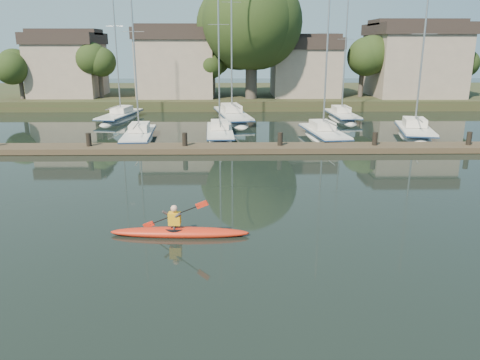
{
  "coord_description": "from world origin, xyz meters",
  "views": [
    {
      "loc": [
        -0.02,
        -14.91,
        6.51
      ],
      "look_at": [
        0.29,
        3.36,
        1.2
      ],
      "focal_mm": 35.0,
      "sensor_mm": 36.0,
      "label": 1
    }
  ],
  "objects_px": {
    "sailboat_5": "(120,121)",
    "sailboat_7": "(342,121)",
    "sailboat_1": "(139,142)",
    "sailboat_2": "(220,139)",
    "kayak": "(179,230)",
    "sailboat_4": "(414,139)",
    "sailboat_3": "(323,141)",
    "sailboat_6": "(232,122)",
    "dock": "(233,148)"
  },
  "relations": [
    {
      "from": "kayak",
      "to": "sailboat_2",
      "type": "bearing_deg",
      "value": 89.0
    },
    {
      "from": "sailboat_6",
      "to": "sailboat_1",
      "type": "bearing_deg",
      "value": -135.75
    },
    {
      "from": "dock",
      "to": "sailboat_1",
      "type": "relative_size",
      "value": 2.68
    },
    {
      "from": "sailboat_1",
      "to": "sailboat_7",
      "type": "distance_m",
      "value": 18.93
    },
    {
      "from": "kayak",
      "to": "sailboat_3",
      "type": "height_order",
      "value": "sailboat_3"
    },
    {
      "from": "sailboat_2",
      "to": "sailboat_4",
      "type": "bearing_deg",
      "value": -2.45
    },
    {
      "from": "sailboat_5",
      "to": "sailboat_2",
      "type": "bearing_deg",
      "value": -32.64
    },
    {
      "from": "sailboat_2",
      "to": "sailboat_4",
      "type": "height_order",
      "value": "sailboat_2"
    },
    {
      "from": "kayak",
      "to": "sailboat_1",
      "type": "bearing_deg",
      "value": 107.27
    },
    {
      "from": "sailboat_1",
      "to": "dock",
      "type": "bearing_deg",
      "value": -33.91
    },
    {
      "from": "kayak",
      "to": "sailboat_3",
      "type": "bearing_deg",
      "value": 66.46
    },
    {
      "from": "dock",
      "to": "sailboat_3",
      "type": "bearing_deg",
      "value": 32.35
    },
    {
      "from": "sailboat_2",
      "to": "sailboat_1",
      "type": "bearing_deg",
      "value": -172.49
    },
    {
      "from": "sailboat_6",
      "to": "sailboat_3",
      "type": "bearing_deg",
      "value": -63.24
    },
    {
      "from": "sailboat_1",
      "to": "sailboat_3",
      "type": "bearing_deg",
      "value": -2.44
    },
    {
      "from": "sailboat_4",
      "to": "sailboat_7",
      "type": "bearing_deg",
      "value": 125.23
    },
    {
      "from": "kayak",
      "to": "sailboat_3",
      "type": "xyz_separation_m",
      "value": [
        8.49,
        17.68,
        -0.38
      ]
    },
    {
      "from": "dock",
      "to": "sailboat_7",
      "type": "relative_size",
      "value": 2.82
    },
    {
      "from": "sailboat_7",
      "to": "kayak",
      "type": "bearing_deg",
      "value": -116.45
    },
    {
      "from": "kayak",
      "to": "sailboat_5",
      "type": "distance_m",
      "value": 27.95
    },
    {
      "from": "sailboat_2",
      "to": "sailboat_5",
      "type": "distance_m",
      "value": 12.41
    },
    {
      "from": "sailboat_1",
      "to": "sailboat_3",
      "type": "height_order",
      "value": "sailboat_1"
    },
    {
      "from": "sailboat_1",
      "to": "kayak",
      "type": "bearing_deg",
      "value": -78.7
    },
    {
      "from": "kayak",
      "to": "sailboat_4",
      "type": "distance_m",
      "value": 23.98
    },
    {
      "from": "dock",
      "to": "sailboat_3",
      "type": "height_order",
      "value": "sailboat_3"
    },
    {
      "from": "sailboat_2",
      "to": "sailboat_7",
      "type": "relative_size",
      "value": 1.12
    },
    {
      "from": "kayak",
      "to": "sailboat_1",
      "type": "xyz_separation_m",
      "value": [
        -4.7,
        17.36,
        -0.36
      ]
    },
    {
      "from": "kayak",
      "to": "sailboat_7",
      "type": "bearing_deg",
      "value": 68.11
    },
    {
      "from": "sailboat_2",
      "to": "dock",
      "type": "bearing_deg",
      "value": -81.83
    },
    {
      "from": "sailboat_6",
      "to": "sailboat_7",
      "type": "bearing_deg",
      "value": -9.46
    },
    {
      "from": "sailboat_4",
      "to": "sailboat_7",
      "type": "relative_size",
      "value": 1.04
    },
    {
      "from": "sailboat_5",
      "to": "sailboat_7",
      "type": "bearing_deg",
      "value": 9.24
    },
    {
      "from": "sailboat_2",
      "to": "sailboat_4",
      "type": "relative_size",
      "value": 1.07
    },
    {
      "from": "dock",
      "to": "sailboat_6",
      "type": "relative_size",
      "value": 2.0
    },
    {
      "from": "sailboat_4",
      "to": "sailboat_3",
      "type": "bearing_deg",
      "value": -162.01
    },
    {
      "from": "dock",
      "to": "sailboat_5",
      "type": "xyz_separation_m",
      "value": [
        -10.1,
        13.2,
        -0.38
      ]
    },
    {
      "from": "sailboat_1",
      "to": "sailboat_4",
      "type": "distance_m",
      "value": 20.08
    },
    {
      "from": "sailboat_1",
      "to": "sailboat_3",
      "type": "xyz_separation_m",
      "value": [
        13.19,
        0.33,
        -0.02
      ]
    },
    {
      "from": "sailboat_4",
      "to": "sailboat_1",
      "type": "bearing_deg",
      "value": -165.08
    },
    {
      "from": "sailboat_1",
      "to": "sailboat_5",
      "type": "height_order",
      "value": "sailboat_5"
    },
    {
      "from": "kayak",
      "to": "sailboat_7",
      "type": "height_order",
      "value": "sailboat_7"
    },
    {
      "from": "sailboat_1",
      "to": "sailboat_7",
      "type": "bearing_deg",
      "value": 25.29
    },
    {
      "from": "kayak",
      "to": "sailboat_2",
      "type": "height_order",
      "value": "sailboat_2"
    },
    {
      "from": "dock",
      "to": "sailboat_4",
      "type": "distance_m",
      "value": 14.3
    },
    {
      "from": "sailboat_4",
      "to": "kayak",
      "type": "bearing_deg",
      "value": -117.91
    },
    {
      "from": "sailboat_4",
      "to": "sailboat_5",
      "type": "xyz_separation_m",
      "value": [
        -23.53,
        8.31,
        0.03
      ]
    },
    {
      "from": "sailboat_5",
      "to": "sailboat_7",
      "type": "height_order",
      "value": "sailboat_5"
    },
    {
      "from": "sailboat_1",
      "to": "sailboat_2",
      "type": "distance_m",
      "value": 5.79
    },
    {
      "from": "sailboat_3",
      "to": "sailboat_6",
      "type": "height_order",
      "value": "sailboat_6"
    },
    {
      "from": "sailboat_3",
      "to": "sailboat_5",
      "type": "distance_m",
      "value": 18.96
    }
  ]
}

